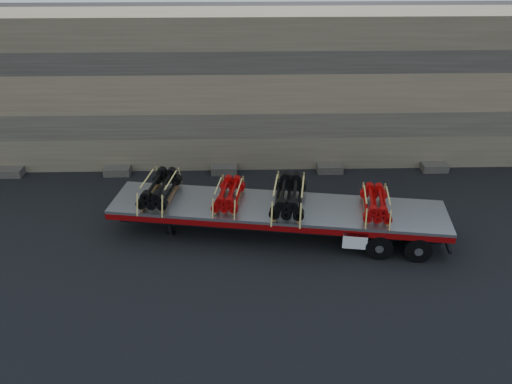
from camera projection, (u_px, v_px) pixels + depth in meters
ground at (297, 226)px, 19.52m from camera, size 120.00×120.00×0.00m
rock_wall at (287, 89)px, 23.53m from camera, size 44.00×3.00×7.00m
trailer at (277, 220)px, 18.73m from camera, size 12.58×4.24×1.24m
bundle_front at (160, 189)px, 18.73m from camera, size 1.45×2.38×0.79m
bundle_midfront at (229, 195)px, 18.46m from camera, size 1.24×2.05×0.68m
bundle_midrear at (289, 197)px, 18.18m from camera, size 1.55×2.56×0.85m
bundle_rear at (376, 204)px, 17.87m from camera, size 1.27×2.09×0.70m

